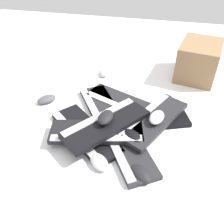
# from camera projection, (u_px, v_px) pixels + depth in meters

# --- Properties ---
(ground_plane) EXTENTS (3.20, 3.20, 0.00)m
(ground_plane) POSITION_uv_depth(u_px,v_px,m) (106.00, 113.00, 1.37)
(ground_plane) COLOR white
(keyboard_0) EXTENTS (0.46, 0.29, 0.03)m
(keyboard_0) POSITION_uv_depth(u_px,v_px,m) (146.00, 119.00, 1.30)
(keyboard_0) COLOR black
(keyboard_0) RESTS_ON ground
(keyboard_1) EXTENTS (0.46, 0.31, 0.03)m
(keyboard_1) POSITION_uv_depth(u_px,v_px,m) (122.00, 103.00, 1.42)
(keyboard_1) COLOR #232326
(keyboard_1) RESTS_ON ground
(keyboard_2) EXTENTS (0.36, 0.45, 0.03)m
(keyboard_2) POSITION_uv_depth(u_px,v_px,m) (103.00, 109.00, 1.37)
(keyboard_2) COLOR #232326
(keyboard_2) RESTS_ON ground
(keyboard_3) EXTENTS (0.43, 0.40, 0.03)m
(keyboard_3) POSITION_uv_depth(u_px,v_px,m) (85.00, 133.00, 1.23)
(keyboard_3) COLOR black
(keyboard_3) RESTS_ON ground
(keyboard_4) EXTENTS (0.36, 0.45, 0.03)m
(keyboard_4) POSITION_uv_depth(u_px,v_px,m) (125.00, 145.00, 1.16)
(keyboard_4) COLOR #232326
(keyboard_4) RESTS_ON ground
(keyboard_5) EXTENTS (0.46, 0.24, 0.03)m
(keyboard_5) POSITION_uv_depth(u_px,v_px,m) (97.00, 132.00, 1.19)
(keyboard_5) COLOR black
(keyboard_5) RESTS_ON keyboard_3
(keyboard_6) EXTENTS (0.39, 0.44, 0.03)m
(keyboard_6) POSITION_uv_depth(u_px,v_px,m) (106.00, 124.00, 1.19)
(keyboard_6) COLOR black
(keyboard_6) RESTS_ON keyboard_5
(keyboard_7) EXTENTS (0.34, 0.46, 0.03)m
(keyboard_7) POSITION_uv_depth(u_px,v_px,m) (153.00, 119.00, 1.26)
(keyboard_7) COLOR #232326
(keyboard_7) RESTS_ON keyboard_0
(mouse_0) EXTENTS (0.08, 0.12, 0.04)m
(mouse_0) POSITION_uv_depth(u_px,v_px,m) (106.00, 117.00, 1.17)
(mouse_0) COLOR black
(mouse_0) RESTS_ON keyboard_6
(mouse_1) EXTENTS (0.09, 0.12, 0.04)m
(mouse_1) POSITION_uv_depth(u_px,v_px,m) (157.00, 117.00, 1.22)
(mouse_1) COLOR silver
(mouse_1) RESTS_ON keyboard_7
(mouse_2) EXTENTS (0.13, 0.12, 0.04)m
(mouse_2) POSITION_uv_depth(u_px,v_px,m) (141.00, 174.00, 1.02)
(mouse_2) COLOR black
(mouse_2) RESTS_ON ground
(mouse_3) EXTENTS (0.12, 0.12, 0.04)m
(mouse_3) POSITION_uv_depth(u_px,v_px,m) (99.00, 162.00, 1.07)
(mouse_3) COLOR silver
(mouse_3) RESTS_ON ground
(mouse_4) EXTENTS (0.12, 0.13, 0.04)m
(mouse_4) POSITION_uv_depth(u_px,v_px,m) (168.00, 100.00, 1.43)
(mouse_4) COLOR black
(mouse_4) RESTS_ON ground
(mouse_5) EXTENTS (0.08, 0.12, 0.04)m
(mouse_5) POSITION_uv_depth(u_px,v_px,m) (104.00, 72.00, 1.68)
(mouse_5) COLOR #B7B7BC
(mouse_5) RESTS_ON ground
(mouse_6) EXTENTS (0.12, 0.12, 0.04)m
(mouse_6) POSITION_uv_depth(u_px,v_px,m) (47.00, 99.00, 1.44)
(mouse_6) COLOR #4C4C51
(mouse_6) RESTS_ON ground
(mouse_7) EXTENTS (0.13, 0.12, 0.04)m
(mouse_7) POSITION_uv_depth(u_px,v_px,m) (132.00, 136.00, 1.16)
(mouse_7) COLOR black
(mouse_7) RESTS_ON keyboard_4
(cable_0) EXTENTS (0.51, 0.41, 0.01)m
(cable_0) POSITION_uv_depth(u_px,v_px,m) (116.00, 113.00, 1.36)
(cable_0) COLOR black
(cable_0) RESTS_ON ground
(cardboard_box) EXTENTS (0.30, 0.35, 0.23)m
(cardboard_box) POSITION_uv_depth(u_px,v_px,m) (198.00, 60.00, 1.61)
(cardboard_box) COLOR olive
(cardboard_box) RESTS_ON ground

